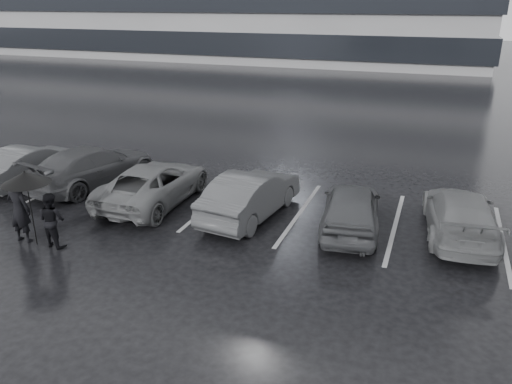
{
  "coord_description": "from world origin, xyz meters",
  "views": [
    {
      "loc": [
        4.16,
        -10.94,
        6.01
      ],
      "look_at": [
        -0.26,
        1.0,
        1.1
      ],
      "focal_mm": 35.0,
      "sensor_mm": 36.0,
      "label": 1
    }
  ],
  "objects": [
    {
      "name": "ground",
      "position": [
        0.0,
        0.0,
        0.0
      ],
      "size": [
        160.0,
        160.0,
        0.0
      ],
      "primitive_type": "plane",
      "color": "black",
      "rests_on": "ground"
    },
    {
      "name": "car_main",
      "position": [
        2.22,
        1.88,
        0.66
      ],
      "size": [
        2.05,
        4.02,
        1.31
      ],
      "primitive_type": "imported",
      "rotation": [
        0.0,
        0.0,
        3.28
      ],
      "color": "black",
      "rests_on": "ground"
    },
    {
      "name": "car_west_a",
      "position": [
        -0.71,
        1.78,
        0.68
      ],
      "size": [
        1.93,
        4.27,
        1.36
      ],
      "primitive_type": "imported",
      "rotation": [
        0.0,
        0.0,
        3.02
      ],
      "color": "#2B2B2D",
      "rests_on": "ground"
    },
    {
      "name": "car_west_b",
      "position": [
        -3.95,
        1.74,
        0.63
      ],
      "size": [
        2.15,
        4.57,
        1.26
      ],
      "primitive_type": "imported",
      "rotation": [
        0.0,
        0.0,
        3.15
      ],
      "color": "#48494B",
      "rests_on": "ground"
    },
    {
      "name": "car_west_c",
      "position": [
        -6.73,
        2.37,
        0.69
      ],
      "size": [
        2.96,
        5.04,
        1.37
      ],
      "primitive_type": "imported",
      "rotation": [
        0.0,
        0.0,
        2.91
      ],
      "color": "black",
      "rests_on": "ground"
    },
    {
      "name": "car_west_d",
      "position": [
        -9.0,
        1.91,
        0.65
      ],
      "size": [
        1.6,
        4.02,
        1.3
      ],
      "primitive_type": "imported",
      "rotation": [
        0.0,
        0.0,
        3.09
      ],
      "color": "#2B2B2D",
      "rests_on": "ground"
    },
    {
      "name": "car_east",
      "position": [
        5.06,
        2.54,
        0.62
      ],
      "size": [
        2.16,
        4.44,
        1.24
      ],
      "primitive_type": "imported",
      "rotation": [
        0.0,
        0.0,
        3.24
      ],
      "color": "#48494B",
      "rests_on": "ground"
    },
    {
      "name": "pedestrian_left",
      "position": [
        -5.8,
        -1.87,
        0.89
      ],
      "size": [
        0.67,
        0.46,
        1.78
      ],
      "primitive_type": "imported",
      "rotation": [
        0.0,
        0.0,
        3.19
      ],
      "color": "black",
      "rests_on": "ground"
    },
    {
      "name": "pedestrian_right",
      "position": [
        -4.83,
        -1.79,
        0.73
      ],
      "size": [
        0.78,
        0.64,
        1.46
      ],
      "primitive_type": "imported",
      "rotation": [
        0.0,
        0.0,
        3.01
      ],
      "color": "black",
      "rests_on": "ground"
    },
    {
      "name": "umbrella",
      "position": [
        -5.33,
        -1.92,
        1.86
      ],
      "size": [
        1.21,
        1.21,
        2.05
      ],
      "color": "black",
      "rests_on": "ground"
    },
    {
      "name": "stall_stripes",
      "position": [
        -0.8,
        2.5,
        0.0
      ],
      "size": [
        19.72,
        5.0,
        0.0
      ],
      "color": "#9B9B9D",
      "rests_on": "ground"
    }
  ]
}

